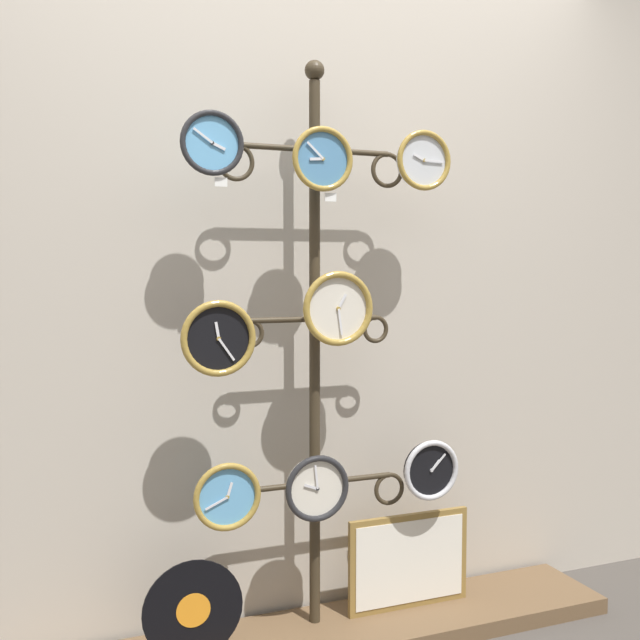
{
  "coord_description": "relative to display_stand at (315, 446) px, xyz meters",
  "views": [
    {
      "loc": [
        -0.93,
        -1.99,
        1.31
      ],
      "look_at": [
        0.0,
        0.36,
        1.13
      ],
      "focal_mm": 42.0,
      "sensor_mm": 36.0,
      "label": 1
    }
  ],
  "objects": [
    {
      "name": "clock_top_left",
      "position": [
        -0.38,
        -0.09,
        1.01
      ],
      "size": [
        0.2,
        0.04,
        0.2
      ],
      "color": "#60A8DB"
    },
    {
      "name": "clock_top_center",
      "position": [
        -0.01,
        -0.1,
        0.98
      ],
      "size": [
        0.21,
        0.04,
        0.21
      ],
      "color": "#4C84B2"
    },
    {
      "name": "picture_frame",
      "position": [
        0.36,
        -0.03,
        -0.45
      ],
      "size": [
        0.48,
        0.02,
        0.35
      ],
      "color": "olive",
      "rests_on": "low_shelf"
    },
    {
      "name": "clock_top_right",
      "position": [
        0.38,
        -0.07,
        0.99
      ],
      "size": [
        0.21,
        0.04,
        0.21
      ],
      "color": "silver"
    },
    {
      "name": "clock_middle_left",
      "position": [
        -0.37,
        -0.11,
        0.4
      ],
      "size": [
        0.24,
        0.04,
        0.24
      ],
      "color": "black"
    },
    {
      "name": "clock_middle_center",
      "position": [
        0.05,
        -0.09,
        0.48
      ],
      "size": [
        0.25,
        0.04,
        0.25
      ],
      "color": "silver"
    },
    {
      "name": "price_tag_mid",
      "position": [
        0.01,
        -0.11,
        0.85
      ],
      "size": [
        0.04,
        0.0,
        0.03
      ],
      "color": "white"
    },
    {
      "name": "low_shelf",
      "position": [
        0.0,
        -0.06,
        -0.66
      ],
      "size": [
        2.2,
        0.36,
        0.06
      ],
      "color": "brown",
      "rests_on": "ground_plane"
    },
    {
      "name": "price_tag_upper",
      "position": [
        -0.35,
        -0.09,
        0.89
      ],
      "size": [
        0.04,
        0.0,
        0.03
      ],
      "color": "white"
    },
    {
      "name": "clock_bottom_left",
      "position": [
        -0.34,
        -0.08,
        -0.12
      ],
      "size": [
        0.22,
        0.04,
        0.22
      ],
      "color": "#60A8DB"
    },
    {
      "name": "clock_bottom_right",
      "position": [
        0.41,
        -0.1,
        -0.1
      ],
      "size": [
        0.22,
        0.04,
        0.22
      ],
      "color": "black"
    },
    {
      "name": "clock_bottom_center",
      "position": [
        -0.03,
        -0.09,
        -0.12
      ],
      "size": [
        0.23,
        0.04,
        0.23
      ],
      "color": "silver"
    },
    {
      "name": "shop_wall",
      "position": [
        0.0,
        0.16,
        0.71
      ],
      "size": [
        4.4,
        0.04,
        2.8
      ],
      "color": "#BCB2A3",
      "rests_on": "ground_plane"
    },
    {
      "name": "vinyl_record",
      "position": [
        -0.45,
        -0.1,
        -0.47
      ],
      "size": [
        0.33,
        0.01,
        0.33
      ],
      "color": "black",
      "rests_on": "low_shelf"
    },
    {
      "name": "display_stand",
      "position": [
        0.0,
        0.0,
        0.0
      ],
      "size": [
        0.7,
        0.38,
        2.01
      ],
      "color": "#382D1E",
      "rests_on": "ground_plane"
    }
  ]
}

